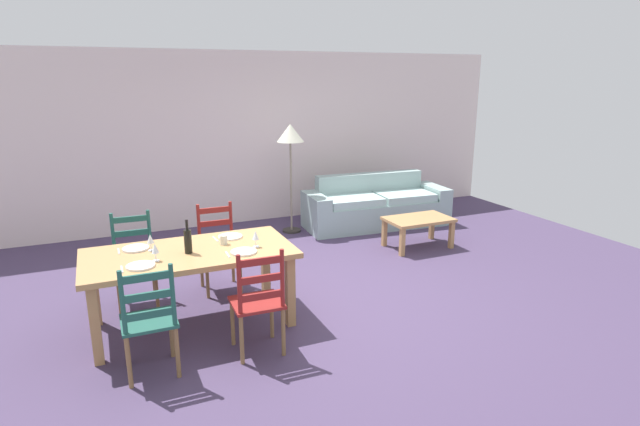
# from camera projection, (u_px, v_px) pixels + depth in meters

# --- Properties ---
(ground_plane) EXTENTS (9.60, 9.60, 0.02)m
(ground_plane) POSITION_uv_depth(u_px,v_px,m) (312.00, 299.00, 5.53)
(ground_plane) COLOR #463756
(wall_far) EXTENTS (9.60, 0.16, 2.70)m
(wall_far) POSITION_uv_depth(u_px,v_px,m) (231.00, 139.00, 8.09)
(wall_far) COLOR silver
(wall_far) RESTS_ON ground_plane
(dining_table) EXTENTS (1.90, 0.96, 0.75)m
(dining_table) POSITION_uv_depth(u_px,v_px,m) (190.00, 260.00, 4.76)
(dining_table) COLOR tan
(dining_table) RESTS_ON ground_plane
(dining_chair_near_left) EXTENTS (0.42, 0.40, 0.96)m
(dining_chair_near_left) POSITION_uv_depth(u_px,v_px,m) (149.00, 320.00, 3.99)
(dining_chair_near_left) COLOR #21564A
(dining_chair_near_left) RESTS_ON ground_plane
(dining_chair_near_right) EXTENTS (0.43, 0.41, 0.96)m
(dining_chair_near_right) POSITION_uv_depth(u_px,v_px,m) (258.00, 302.00, 4.31)
(dining_chair_near_right) COLOR maroon
(dining_chair_near_right) RESTS_ON ground_plane
(dining_chair_far_left) EXTENTS (0.43, 0.41, 0.96)m
(dining_chair_far_left) POSITION_uv_depth(u_px,v_px,m) (134.00, 259.00, 5.31)
(dining_chair_far_left) COLOR #20564B
(dining_chair_far_left) RESTS_ON ground_plane
(dining_chair_far_right) EXTENTS (0.43, 0.41, 0.96)m
(dining_chair_far_right) POSITION_uv_depth(u_px,v_px,m) (218.00, 248.00, 5.67)
(dining_chair_far_right) COLOR maroon
(dining_chair_far_right) RESTS_ON ground_plane
(dinner_plate_near_left) EXTENTS (0.24, 0.24, 0.02)m
(dinner_plate_near_left) POSITION_uv_depth(u_px,v_px,m) (141.00, 266.00, 4.34)
(dinner_plate_near_left) COLOR white
(dinner_plate_near_left) RESTS_ON dining_table
(fork_near_left) EXTENTS (0.02, 0.17, 0.01)m
(fork_near_left) POSITION_uv_depth(u_px,v_px,m) (122.00, 269.00, 4.29)
(fork_near_left) COLOR silver
(fork_near_left) RESTS_ON dining_table
(dinner_plate_near_right) EXTENTS (0.24, 0.24, 0.02)m
(dinner_plate_near_right) POSITION_uv_depth(u_px,v_px,m) (244.00, 252.00, 4.69)
(dinner_plate_near_right) COLOR white
(dinner_plate_near_right) RESTS_ON dining_table
(fork_near_right) EXTENTS (0.02, 0.17, 0.01)m
(fork_near_right) POSITION_uv_depth(u_px,v_px,m) (228.00, 255.00, 4.64)
(fork_near_right) COLOR silver
(fork_near_right) RESTS_ON dining_table
(dinner_plate_far_left) EXTENTS (0.24, 0.24, 0.02)m
(dinner_plate_far_left) POSITION_uv_depth(u_px,v_px,m) (136.00, 248.00, 4.78)
(dinner_plate_far_left) COLOR white
(dinner_plate_far_left) RESTS_ON dining_table
(fork_far_left) EXTENTS (0.02, 0.17, 0.01)m
(fork_far_left) POSITION_uv_depth(u_px,v_px,m) (119.00, 251.00, 4.73)
(fork_far_left) COLOR silver
(fork_far_left) RESTS_ON dining_table
(dinner_plate_far_right) EXTENTS (0.24, 0.24, 0.02)m
(dinner_plate_far_right) POSITION_uv_depth(u_px,v_px,m) (230.00, 237.00, 5.13)
(dinner_plate_far_right) COLOR white
(dinner_plate_far_right) RESTS_ON dining_table
(fork_far_right) EXTENTS (0.03, 0.17, 0.01)m
(fork_far_right) POSITION_uv_depth(u_px,v_px,m) (215.00, 239.00, 5.08)
(fork_far_right) COLOR silver
(fork_far_right) RESTS_ON dining_table
(wine_bottle) EXTENTS (0.07, 0.07, 0.32)m
(wine_bottle) POSITION_uv_depth(u_px,v_px,m) (188.00, 241.00, 4.66)
(wine_bottle) COLOR black
(wine_bottle) RESTS_ON dining_table
(wine_glass_near_left) EXTENTS (0.06, 0.06, 0.16)m
(wine_glass_near_left) POSITION_uv_depth(u_px,v_px,m) (155.00, 249.00, 4.45)
(wine_glass_near_left) COLOR white
(wine_glass_near_left) RESTS_ON dining_table
(wine_glass_near_right) EXTENTS (0.06, 0.06, 0.16)m
(wine_glass_near_right) POSITION_uv_depth(u_px,v_px,m) (256.00, 236.00, 4.82)
(wine_glass_near_right) COLOR white
(wine_glass_near_right) RESTS_ON dining_table
(wine_glass_far_left) EXTENTS (0.06, 0.06, 0.16)m
(wine_glass_far_left) POSITION_uv_depth(u_px,v_px,m) (150.00, 239.00, 4.72)
(wine_glass_far_left) COLOR white
(wine_glass_far_left) RESTS_ON dining_table
(coffee_cup_primary) EXTENTS (0.07, 0.07, 0.09)m
(coffee_cup_primary) POSITION_uv_depth(u_px,v_px,m) (224.00, 240.00, 4.92)
(coffee_cup_primary) COLOR silver
(coffee_cup_primary) RESTS_ON dining_table
(couch) EXTENTS (2.33, 0.96, 0.80)m
(couch) POSITION_uv_depth(u_px,v_px,m) (375.00, 207.00, 8.18)
(couch) COLOR #94B0AD
(couch) RESTS_ON ground_plane
(coffee_table) EXTENTS (0.90, 0.56, 0.42)m
(coffee_table) POSITION_uv_depth(u_px,v_px,m) (418.00, 222.00, 7.09)
(coffee_table) COLOR tan
(coffee_table) RESTS_ON ground_plane
(standing_lamp) EXTENTS (0.40, 0.40, 1.64)m
(standing_lamp) POSITION_uv_depth(u_px,v_px,m) (290.00, 140.00, 7.53)
(standing_lamp) COLOR #332D28
(standing_lamp) RESTS_ON ground_plane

